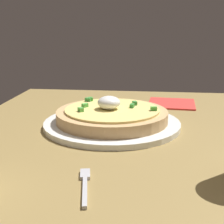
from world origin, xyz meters
TOP-DOWN VIEW (x-y plane):
  - dining_table at (0.00, 0.00)cm, footprint 90.59×68.73cm
  - plate at (-7.45, -2.79)cm, footprint 28.46×28.46cm
  - pizza at (-7.44, -2.82)cm, footprint 23.21×23.21cm
  - fork at (19.02, -3.39)cm, footprint 10.35×2.88cm
  - napkin at (-28.82, 10.83)cm, footprint 12.98×12.98cm

SIDE VIEW (x-z plane):
  - dining_table at x=0.00cm, z-range 0.00..3.00cm
  - napkin at x=-28.82cm, z-range 3.00..3.40cm
  - fork at x=19.02cm, z-range 3.00..3.50cm
  - plate at x=-7.45cm, z-range 3.00..4.12cm
  - pizza at x=-7.44cm, z-range 2.83..8.27cm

